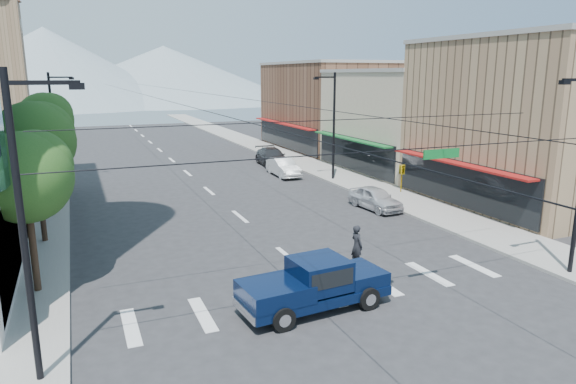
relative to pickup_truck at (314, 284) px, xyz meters
name	(u,v)px	position (x,y,z in m)	size (l,w,h in m)	color
ground	(348,306)	(1.35, -0.31, -1.04)	(160.00, 160.00, 0.00)	#28282B
sidewalk_left	(48,164)	(-10.65, 39.69, -0.96)	(4.00, 120.00, 0.15)	gray
sidewalk_right	(271,150)	(13.35, 39.69, -0.96)	(4.00, 120.00, 0.15)	gray
shop_near	(534,124)	(21.35, 9.69, 4.46)	(12.00, 14.00, 11.00)	#8C6B4C
shop_mid	(411,122)	(21.35, 23.69, 3.46)	(12.00, 14.00, 9.00)	tan
shop_far	(332,107)	(21.35, 39.69, 3.96)	(12.00, 18.00, 10.00)	brown
clock_tower	(8,60)	(-15.15, 61.69, 9.60)	(4.80, 4.80, 20.40)	#8C6B4C
mountain_left	(46,67)	(-13.65, 149.69, 9.96)	(80.00, 80.00, 22.00)	gray
mountain_right	(165,74)	(21.35, 159.69, 7.96)	(90.00, 90.00, 18.00)	gray
tree_near	(29,174)	(-9.72, 5.79, 3.95)	(3.65, 3.64, 6.71)	black
tree_midnear	(37,139)	(-9.72, 12.79, 4.55)	(4.09, 4.09, 7.52)	black
tree_midfar	(44,136)	(-9.72, 19.79, 3.95)	(3.65, 3.64, 6.71)	black
tree_far	(47,118)	(-9.72, 26.79, 4.55)	(4.09, 4.09, 7.52)	black
signal_rig	(370,195)	(1.54, -1.31, 3.61)	(21.80, 0.20, 9.00)	black
lamp_pole_nw	(55,123)	(-9.32, 29.69, 3.90)	(2.00, 0.25, 9.00)	black
lamp_pole_ne	(333,122)	(12.01, 21.69, 3.90)	(2.00, 0.25, 9.00)	black
pickup_truck	(314,284)	(0.00, 0.00, 0.00)	(6.05, 2.70, 1.99)	#071536
pedestrian	(357,246)	(3.85, 3.38, -0.05)	(0.72, 0.47, 1.98)	black
parked_car_near	(375,198)	(10.27, 12.02, -0.28)	(1.78, 4.43, 1.51)	silver
parked_car_mid	(283,167)	(8.95, 25.03, -0.24)	(1.70, 4.86, 1.60)	white
parked_car_far	(272,157)	(9.96, 30.50, -0.19)	(2.37, 5.84, 1.69)	#2E2E31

